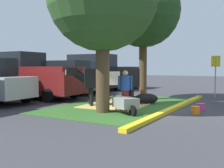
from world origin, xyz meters
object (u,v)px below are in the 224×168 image
at_px(calf_lying, 145,99).
at_px(bucket_pink, 201,107).
at_px(wheelbarrow, 126,103).
at_px(pickup_truck_black, 109,74).
at_px(person_visitor_far, 125,90).
at_px(pickup_truck_maroon, 34,77).
at_px(suv_black, 92,72).
at_px(sedan_blue, 68,78).
at_px(person_handler, 126,84).
at_px(cow_holstein, 109,78).
at_px(parking_sign, 216,68).
at_px(bucket_orange, 196,110).
at_px(person_visitor_near, 105,84).
at_px(shade_tree_right, 143,11).

distance_m(calf_lying, bucket_pink, 2.54).
bearing_deg(wheelbarrow, pickup_truck_black, 33.78).
height_order(person_visitor_far, pickup_truck_maroon, pickup_truck_maroon).
xyz_separation_m(suv_black, pickup_truck_black, (2.48, 0.12, -0.16)).
bearing_deg(sedan_blue, person_handler, -106.13).
bearing_deg(cow_holstein, parking_sign, -35.01).
relative_size(cow_holstein, bucket_orange, 8.15).
distance_m(sedan_blue, suv_black, 3.11).
bearing_deg(parking_sign, wheelbarrow, 163.60).
bearing_deg(pickup_truck_black, bucket_orange, -135.00).
bearing_deg(bucket_orange, person_visitor_near, 72.59).
relative_size(cow_holstein, person_visitor_near, 1.72).
relative_size(wheelbarrow, pickup_truck_maroon, 0.27).
bearing_deg(person_visitor_far, sedan_blue, 56.19).
bearing_deg(suv_black, person_handler, -131.41).
relative_size(person_visitor_near, pickup_truck_maroon, 0.28).
relative_size(calf_lying, person_visitor_near, 0.79).
bearing_deg(pickup_truck_black, person_visitor_near, -150.07).
xyz_separation_m(cow_holstein, parking_sign, (4.96, -3.48, 0.40)).
xyz_separation_m(sedan_blue, suv_black, (3.08, 0.35, 0.29)).
relative_size(person_visitor_far, pickup_truck_maroon, 0.28).
bearing_deg(parking_sign, bucket_pink, -177.47).
bearing_deg(bucket_orange, calf_lying, 61.06).
relative_size(shade_tree_right, person_visitor_near, 4.13).
height_order(sedan_blue, pickup_truck_black, pickup_truck_black).
height_order(cow_holstein, person_visitor_far, cow_holstein).
relative_size(cow_holstein, suv_black, 0.55).
bearing_deg(sedan_blue, person_visitor_near, -115.71).
distance_m(person_visitor_near, parking_sign, 5.82).
distance_m(calf_lying, pickup_truck_maroon, 6.11).
bearing_deg(suv_black, person_visitor_near, -139.84).
height_order(person_visitor_far, bucket_pink, person_visitor_far).
height_order(shade_tree_right, calf_lying, shade_tree_right).
bearing_deg(shade_tree_right, bucket_orange, -131.07).
bearing_deg(sedan_blue, cow_holstein, -122.85).
bearing_deg(person_visitor_near, bucket_pink, -97.89).
relative_size(cow_holstein, person_handler, 1.71).
relative_size(shade_tree_right, person_handler, 4.10).
relative_size(calf_lying, person_handler, 0.79).
bearing_deg(parking_sign, person_handler, 133.46).
relative_size(person_visitor_near, suv_black, 0.32).
bearing_deg(person_visitor_far, calf_lying, 2.84).
distance_m(bucket_pink, sedan_blue, 8.74).
height_order(cow_holstein, bucket_pink, cow_holstein).
xyz_separation_m(shade_tree_right, person_visitor_near, (-1.38, 1.33, -3.58)).
xyz_separation_m(parking_sign, suv_black, (1.13, 8.50, -0.29)).
bearing_deg(suv_black, pickup_truck_maroon, -177.84).
relative_size(cow_holstein, sedan_blue, 0.58).
relative_size(person_visitor_far, parking_sign, 0.68).
bearing_deg(person_visitor_near, pickup_truck_maroon, 101.87).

